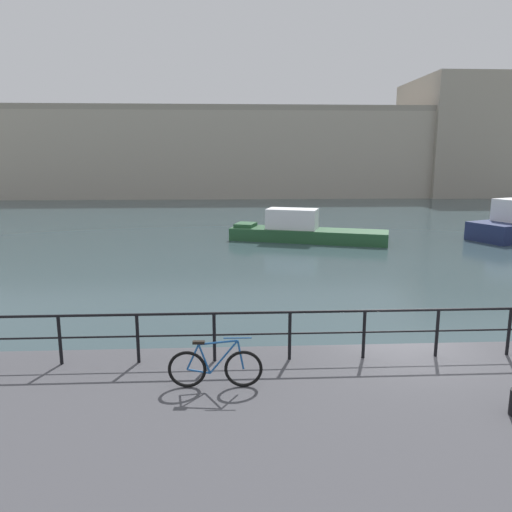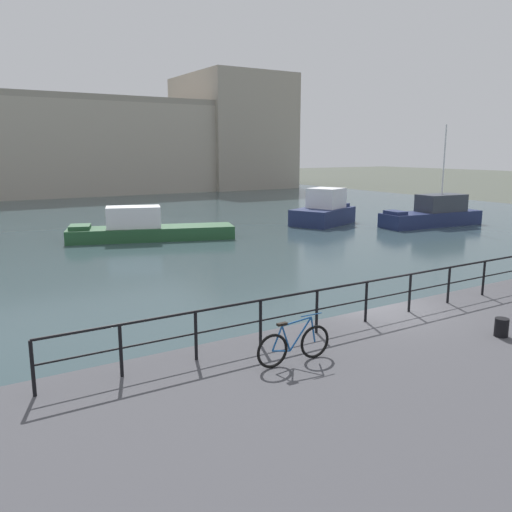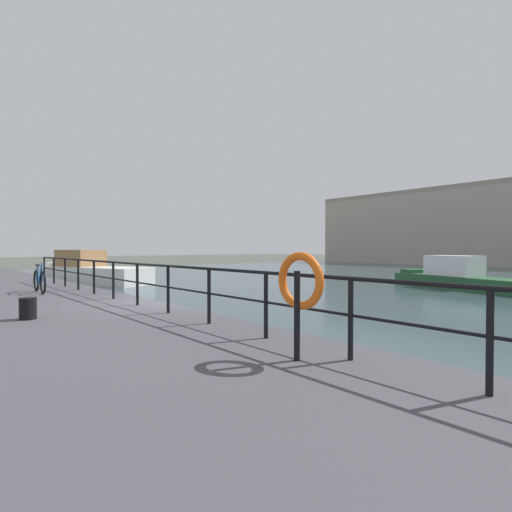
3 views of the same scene
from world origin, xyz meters
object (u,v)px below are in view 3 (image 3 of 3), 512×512
Objects in this scene: moored_blue_motorboat at (90,271)px; parked_bicycle at (39,281)px; mooring_bollard at (28,308)px; life_ring_stand at (300,284)px; moored_white_yacht at (463,278)px.

moored_blue_motorboat is 5.43× the size of parked_bicycle.
life_ring_stand is (5.56, 2.02, 0.75)m from mooring_bollard.
parked_bicycle is at bearing 165.85° from mooring_bollard.
mooring_bollard is (19.60, -7.60, 0.43)m from moored_blue_motorboat.
moored_white_yacht is 22.80m from parked_bicycle.
mooring_bollard is at bearing 138.60° from moored_blue_motorboat.
moored_white_yacht reaches higher than parked_bicycle.
mooring_bollard is at bearing -12.42° from parked_bicycle.
life_ring_stand reaches higher than moored_white_yacht.
moored_blue_motorboat reaches higher than moored_white_yacht.
life_ring_stand is at bearing 19.99° from mooring_bollard.
life_ring_stand is at bearing 5.68° from parked_bicycle.
parked_bicycle is at bearing -176.06° from life_ring_stand.
moored_blue_motorboat is 25.79m from life_ring_stand.
moored_white_yacht is (19.40, 15.94, -0.16)m from moored_blue_motorboat.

